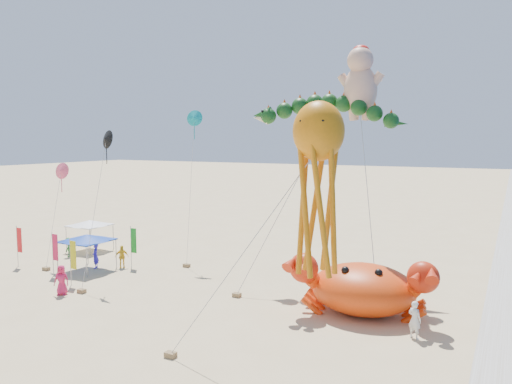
# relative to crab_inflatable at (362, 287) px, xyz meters

# --- Properties ---
(ground) EXTENTS (320.00, 320.00, 0.00)m
(ground) POSITION_rel_crab_inflatable_xyz_m (-5.00, -1.46, -1.54)
(ground) COLOR #D1B784
(ground) RESTS_ON ground
(foam_strip) EXTENTS (320.00, 320.00, 0.00)m
(foam_strip) POSITION_rel_crab_inflatable_xyz_m (7.00, -1.46, -1.53)
(foam_strip) COLOR silver
(foam_strip) RESTS_ON ground
(crab_inflatable) EXTENTS (7.97, 5.79, 3.49)m
(crab_inflatable) POSITION_rel_crab_inflatable_xyz_m (0.00, 0.00, 0.00)
(crab_inflatable) COLOR #E23D0B
(crab_inflatable) RESTS_ON ground
(dragon_kite) EXTENTS (10.16, 7.76, 12.48)m
(dragon_kite) POSITION_rel_crab_inflatable_xyz_m (-4.19, 5.26, 9.82)
(dragon_kite) COLOR #103B12
(dragon_kite) RESTS_ON ground
(cherub_kite) EXTENTS (4.02, 5.92, 15.88)m
(cherub_kite) POSITION_rel_crab_inflatable_xyz_m (-2.02, 5.83, 12.03)
(cherub_kite) COLOR #E1AB89
(cherub_kite) RESTS_ON ground
(octopus_kite) EXTENTS (7.94, 1.78, 11.20)m
(octopus_kite) POSITION_rel_crab_inflatable_xyz_m (0.60, -9.01, 6.86)
(octopus_kite) COLOR orange
(octopus_kite) RESTS_ON ground
(canopy_blue) EXTENTS (3.51, 3.51, 2.71)m
(canopy_blue) POSITION_rel_crab_inflatable_xyz_m (-20.90, -0.15, 0.90)
(canopy_blue) COLOR gray
(canopy_blue) RESTS_ON ground
(canopy_white) EXTENTS (3.33, 3.33, 2.71)m
(canopy_white) POSITION_rel_crab_inflatable_xyz_m (-25.79, 4.88, 0.90)
(canopy_white) COLOR gray
(canopy_white) RESTS_ON ground
(feather_flags) EXTENTS (8.46, 5.59, 3.20)m
(feather_flags) POSITION_rel_crab_inflatable_xyz_m (-21.19, -1.48, 0.47)
(feather_flags) COLOR gray
(feather_flags) RESTS_ON ground
(beachgoers) EXTENTS (29.71, 8.59, 1.89)m
(beachgoers) POSITION_rel_crab_inflatable_xyz_m (-17.26, -0.82, -0.64)
(beachgoers) COLOR yellow
(beachgoers) RESTS_ON ground
(small_kites) EXTENTS (10.03, 11.00, 12.14)m
(small_kites) POSITION_rel_crab_inflatable_xyz_m (-19.11, 1.67, 6.99)
(small_kites) COLOR #F2506F
(small_kites) RESTS_ON ground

